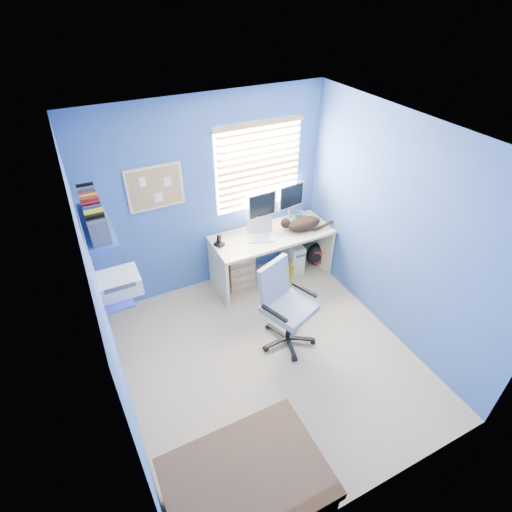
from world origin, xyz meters
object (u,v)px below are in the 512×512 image
desk (272,257)px  cat (304,224)px  tower_pc (292,255)px  laptop (261,230)px  office_chair (285,315)px

desk → cat: cat is taller
cat → tower_pc: 0.62m
laptop → cat: size_ratio=0.71×
laptop → tower_pc: (0.55, 0.09, -0.62)m
desk → tower_pc: 0.41m
cat → tower_pc: size_ratio=1.03×
cat → office_chair: size_ratio=0.46×
desk → cat: 0.63m
cat → tower_pc: (-0.05, 0.16, -0.60)m
cat → office_chair: bearing=-106.2°
tower_pc → laptop: bearing=-166.4°
laptop → tower_pc: laptop is taller
desk → laptop: laptop is taller
laptop → office_chair: size_ratio=0.32×
desk → laptop: bearing=-174.7°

